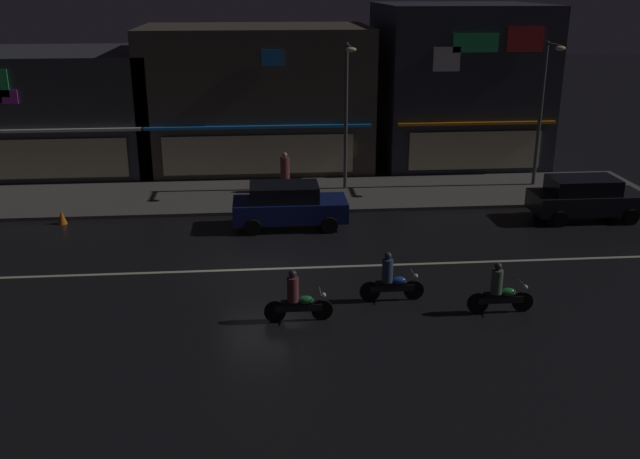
{
  "coord_description": "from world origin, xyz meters",
  "views": [
    {
      "loc": [
        0.03,
        -21.59,
        8.88
      ],
      "look_at": [
        2.02,
        1.23,
        0.89
      ],
      "focal_mm": 40.01,
      "sensor_mm": 36.0,
      "label": 1
    }
  ],
  "objects_px": {
    "motorcycle_opposite_lane": "(390,281)",
    "streetlamp_east": "(544,102)",
    "parked_car_near_kerb": "(288,205)",
    "traffic_cone": "(62,217)",
    "streetlamp_mid": "(347,104)",
    "parked_car_trailing": "(585,197)",
    "pedestrian_on_sidewalk": "(285,174)",
    "motorcycle_following": "(297,300)",
    "motorcycle_lead": "(499,292)"
  },
  "relations": [
    {
      "from": "pedestrian_on_sidewalk",
      "to": "motorcycle_lead",
      "type": "distance_m",
      "value": 13.58
    },
    {
      "from": "streetlamp_mid",
      "to": "parked_car_near_kerb",
      "type": "bearing_deg",
      "value": -121.67
    },
    {
      "from": "streetlamp_mid",
      "to": "motorcycle_lead",
      "type": "xyz_separation_m",
      "value": [
        2.83,
        -12.46,
        -3.3
      ]
    },
    {
      "from": "streetlamp_east",
      "to": "traffic_cone",
      "type": "height_order",
      "value": "streetlamp_east"
    },
    {
      "from": "parked_car_trailing",
      "to": "motorcycle_opposite_lane",
      "type": "bearing_deg",
      "value": -142.48
    },
    {
      "from": "parked_car_near_kerb",
      "to": "parked_car_trailing",
      "type": "height_order",
      "value": "same"
    },
    {
      "from": "streetlamp_east",
      "to": "pedestrian_on_sidewalk",
      "type": "bearing_deg",
      "value": 179.67
    },
    {
      "from": "parked_car_near_kerb",
      "to": "motorcycle_opposite_lane",
      "type": "relative_size",
      "value": 2.26
    },
    {
      "from": "motorcycle_following",
      "to": "motorcycle_lead",
      "type": "bearing_deg",
      "value": 173.59
    },
    {
      "from": "streetlamp_east",
      "to": "motorcycle_opposite_lane",
      "type": "height_order",
      "value": "streetlamp_east"
    },
    {
      "from": "streetlamp_mid",
      "to": "motorcycle_lead",
      "type": "relative_size",
      "value": 3.34
    },
    {
      "from": "parked_car_near_kerb",
      "to": "motorcycle_lead",
      "type": "bearing_deg",
      "value": 124.76
    },
    {
      "from": "motorcycle_opposite_lane",
      "to": "parked_car_near_kerb",
      "type": "bearing_deg",
      "value": -64.59
    },
    {
      "from": "pedestrian_on_sidewalk",
      "to": "parked_car_near_kerb",
      "type": "bearing_deg",
      "value": -106.88
    },
    {
      "from": "pedestrian_on_sidewalk",
      "to": "parked_car_trailing",
      "type": "xyz_separation_m",
      "value": [
        11.61,
        -4.44,
        -0.07
      ]
    },
    {
      "from": "streetlamp_mid",
      "to": "streetlamp_east",
      "type": "relative_size",
      "value": 1.0
    },
    {
      "from": "traffic_cone",
      "to": "motorcycle_lead",
      "type": "bearing_deg",
      "value": -32.48
    },
    {
      "from": "motorcycle_lead",
      "to": "parked_car_near_kerb",
      "type": "bearing_deg",
      "value": -61.49
    },
    {
      "from": "pedestrian_on_sidewalk",
      "to": "parked_car_trailing",
      "type": "distance_m",
      "value": 12.43
    },
    {
      "from": "motorcycle_opposite_lane",
      "to": "streetlamp_mid",
      "type": "bearing_deg",
      "value": -85.91
    },
    {
      "from": "parked_car_trailing",
      "to": "traffic_cone",
      "type": "relative_size",
      "value": 7.82
    },
    {
      "from": "pedestrian_on_sidewalk",
      "to": "motorcycle_opposite_lane",
      "type": "xyz_separation_m",
      "value": [
        2.61,
        -11.35,
        -0.31
      ]
    },
    {
      "from": "streetlamp_east",
      "to": "motorcycle_following",
      "type": "xyz_separation_m",
      "value": [
        -11.51,
        -12.37,
        -3.3
      ]
    },
    {
      "from": "streetlamp_east",
      "to": "traffic_cone",
      "type": "xyz_separation_m",
      "value": [
        -20.08,
        -3.25,
        -3.65
      ]
    },
    {
      "from": "streetlamp_mid",
      "to": "streetlamp_east",
      "type": "xyz_separation_m",
      "value": [
        8.63,
        -0.11,
        -0.0
      ]
    },
    {
      "from": "traffic_cone",
      "to": "motorcycle_opposite_lane",
      "type": "bearing_deg",
      "value": -35.2
    },
    {
      "from": "motorcycle_lead",
      "to": "traffic_cone",
      "type": "relative_size",
      "value": 3.45
    },
    {
      "from": "motorcycle_lead",
      "to": "motorcycle_following",
      "type": "distance_m",
      "value": 5.71
    },
    {
      "from": "parked_car_near_kerb",
      "to": "motorcycle_following",
      "type": "relative_size",
      "value": 2.26
    },
    {
      "from": "streetlamp_east",
      "to": "parked_car_near_kerb",
      "type": "height_order",
      "value": "streetlamp_east"
    },
    {
      "from": "streetlamp_mid",
      "to": "parked_car_trailing",
      "type": "height_order",
      "value": "streetlamp_mid"
    },
    {
      "from": "streetlamp_east",
      "to": "motorcycle_following",
      "type": "bearing_deg",
      "value": -132.93
    },
    {
      "from": "streetlamp_mid",
      "to": "motorcycle_lead",
      "type": "bearing_deg",
      "value": -77.21
    },
    {
      "from": "parked_car_near_kerb",
      "to": "traffic_cone",
      "type": "height_order",
      "value": "parked_car_near_kerb"
    },
    {
      "from": "motorcycle_opposite_lane",
      "to": "traffic_cone",
      "type": "distance_m",
      "value": 13.93
    },
    {
      "from": "parked_car_near_kerb",
      "to": "parked_car_trailing",
      "type": "relative_size",
      "value": 1.0
    },
    {
      "from": "motorcycle_lead",
      "to": "streetlamp_mid",
      "type": "bearing_deg",
      "value": -83.45
    },
    {
      "from": "streetlamp_mid",
      "to": "traffic_cone",
      "type": "bearing_deg",
      "value": -163.63
    },
    {
      "from": "parked_car_near_kerb",
      "to": "motorcycle_following",
      "type": "bearing_deg",
      "value": 88.98
    },
    {
      "from": "pedestrian_on_sidewalk",
      "to": "parked_car_trailing",
      "type": "height_order",
      "value": "pedestrian_on_sidewalk"
    },
    {
      "from": "streetlamp_mid",
      "to": "streetlamp_east",
      "type": "height_order",
      "value": "streetlamp_mid"
    },
    {
      "from": "motorcycle_opposite_lane",
      "to": "traffic_cone",
      "type": "relative_size",
      "value": 3.45
    },
    {
      "from": "streetlamp_mid",
      "to": "motorcycle_following",
      "type": "distance_m",
      "value": 13.23
    },
    {
      "from": "motorcycle_following",
      "to": "traffic_cone",
      "type": "height_order",
      "value": "motorcycle_following"
    },
    {
      "from": "streetlamp_mid",
      "to": "parked_car_near_kerb",
      "type": "xyz_separation_m",
      "value": [
        -2.74,
        -4.44,
        -3.06
      ]
    },
    {
      "from": "pedestrian_on_sidewalk",
      "to": "motorcycle_opposite_lane",
      "type": "height_order",
      "value": "pedestrian_on_sidewalk"
    },
    {
      "from": "parked_car_near_kerb",
      "to": "pedestrian_on_sidewalk",
      "type": "bearing_deg",
      "value": -90.68
    },
    {
      "from": "streetlamp_mid",
      "to": "traffic_cone",
      "type": "height_order",
      "value": "streetlamp_mid"
    },
    {
      "from": "streetlamp_east",
      "to": "parked_car_near_kerb",
      "type": "relative_size",
      "value": 1.47
    },
    {
      "from": "motorcycle_opposite_lane",
      "to": "streetlamp_east",
      "type": "bearing_deg",
      "value": -123.19
    }
  ]
}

